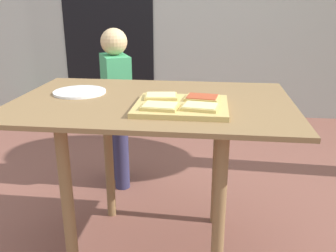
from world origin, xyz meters
name	(u,v)px	position (x,y,z in m)	size (l,w,h in m)	color
ground_plane	(155,251)	(0.00, 0.00, 0.00)	(16.00, 16.00, 0.00)	brown
house_door	(107,12)	(-0.79, 2.21, 1.00)	(0.90, 0.02, 2.00)	black
dining_table	(153,127)	(0.00, 0.00, 0.62)	(1.12, 0.75, 0.74)	olive
cutting_board	(181,106)	(0.13, -0.11, 0.75)	(0.34, 0.30, 0.02)	tan
pizza_slice_far_left	(161,96)	(0.04, -0.04, 0.76)	(0.14, 0.11, 0.01)	tan
pizza_slice_near_left	(160,106)	(0.06, -0.18, 0.76)	(0.13, 0.11, 0.01)	tan
pizza_slice_far_right	(202,98)	(0.20, -0.04, 0.76)	(0.14, 0.11, 0.01)	tan
pizza_slice_near_right	(200,107)	(0.20, -0.17, 0.76)	(0.14, 0.12, 0.01)	tan
plate_white_left	(80,92)	(-0.33, 0.07, 0.74)	(0.23, 0.23, 0.01)	white
child_left	(117,101)	(-0.33, 0.66, 0.54)	(0.23, 0.28, 0.97)	#312F52
garden_hose_coil	(23,120)	(-1.57, 1.78, 0.01)	(0.32, 0.32, 0.03)	#37BB70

